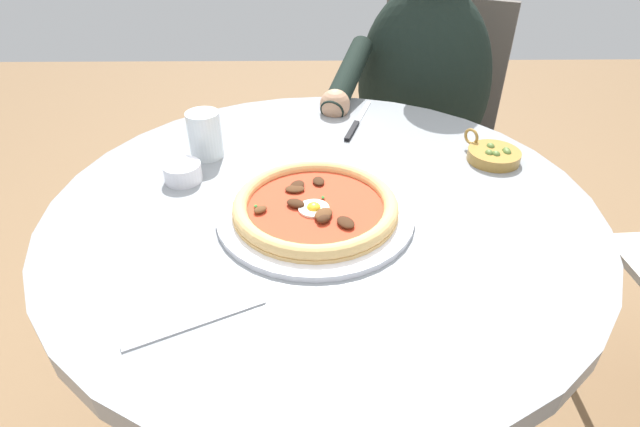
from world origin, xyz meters
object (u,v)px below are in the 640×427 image
object	(u,v)px
steak_knife	(355,125)
olive_pan	(493,155)
water_glass	(205,137)
diner_person	(413,154)
dining_table	(322,259)
pizza_on_plate	(315,208)
fork_utensil	(197,324)
ramekin_capers	(183,172)
cafe_chair_diner	(428,124)

from	to	relation	value
steak_knife	olive_pan	size ratio (longest dim) A/B	1.88
water_glass	diner_person	size ratio (longest dim) A/B	0.08
dining_table	diner_person	size ratio (longest dim) A/B	0.82
pizza_on_plate	diner_person	distance (m)	0.75
pizza_on_plate	fork_utensil	distance (m)	0.28
fork_utensil	ramekin_capers	bearing A→B (deg)	-165.85
steak_knife	diner_person	xyz separation A→B (m)	(-0.30, 0.20, -0.24)
diner_person	ramekin_capers	bearing A→B (deg)	-45.31
fork_utensil	cafe_chair_diner	distance (m)	1.15
dining_table	ramekin_capers	distance (m)	0.30
cafe_chair_diner	water_glass	bearing A→B (deg)	-45.10
water_glass	cafe_chair_diner	world-z (taller)	cafe_chair_diner
water_glass	steak_knife	bearing A→B (deg)	113.40
water_glass	olive_pan	world-z (taller)	water_glass
pizza_on_plate	cafe_chair_diner	world-z (taller)	cafe_chair_diner
cafe_chair_diner	fork_utensil	bearing A→B (deg)	-26.59
dining_table	ramekin_capers	size ratio (longest dim) A/B	13.77
steak_knife	olive_pan	distance (m)	0.30
fork_utensil	diner_person	world-z (taller)	diner_person
steak_knife	diner_person	size ratio (longest dim) A/B	0.19
diner_person	olive_pan	bearing A→B (deg)	6.99
steak_knife	cafe_chair_diner	world-z (taller)	cafe_chair_diner
pizza_on_plate	fork_utensil	size ratio (longest dim) A/B	1.91
ramekin_capers	steak_knife	bearing A→B (deg)	124.21
pizza_on_plate	ramekin_capers	xyz separation A→B (m)	(-0.12, -0.24, 0.00)
olive_pan	diner_person	size ratio (longest dim) A/B	0.10
diner_person	cafe_chair_diner	bearing A→B (deg)	154.17
pizza_on_plate	diner_person	xyz separation A→B (m)	(-0.64, 0.29, -0.25)
dining_table	olive_pan	distance (m)	0.39
steak_knife	fork_utensil	distance (m)	0.62
fork_utensil	steak_knife	bearing A→B (deg)	157.37
water_glass	diner_person	distance (m)	0.72
ramekin_capers	dining_table	bearing A→B (deg)	74.44
fork_utensil	cafe_chair_diner	size ratio (longest dim) A/B	0.19
pizza_on_plate	cafe_chair_diner	xyz separation A→B (m)	(-0.78, 0.36, -0.21)
dining_table	olive_pan	bearing A→B (deg)	112.44
olive_pan	fork_utensil	bearing A→B (deg)	-49.81
steak_knife	ramekin_capers	world-z (taller)	ramekin_capers
dining_table	olive_pan	xyz separation A→B (m)	(-0.14, 0.33, 0.14)
olive_pan	cafe_chair_diner	xyz separation A→B (m)	(-0.59, 0.01, -0.21)
ramekin_capers	diner_person	size ratio (longest dim) A/B	0.06
diner_person	cafe_chair_diner	xyz separation A→B (m)	(-0.13, 0.07, 0.03)
water_glass	cafe_chair_diner	size ratio (longest dim) A/B	0.10
ramekin_capers	diner_person	xyz separation A→B (m)	(-0.52, 0.53, -0.25)
olive_pan	diner_person	world-z (taller)	diner_person
water_glass	diner_person	bearing A→B (deg)	130.63
olive_pan	diner_person	bearing A→B (deg)	-173.01
olive_pan	fork_utensil	world-z (taller)	olive_pan
dining_table	water_glass	xyz separation A→B (m)	(-0.16, -0.22, 0.17)
olive_pan	fork_utensil	size ratio (longest dim) A/B	0.67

